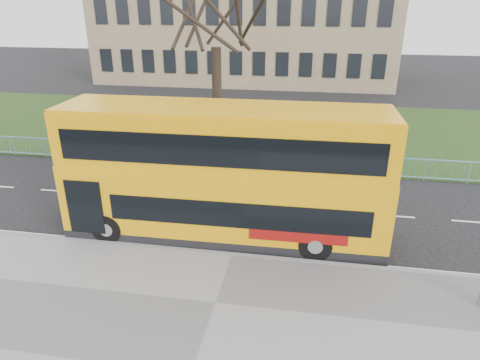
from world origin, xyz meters
name	(u,v)px	position (x,y,z in m)	size (l,w,h in m)	color
ground	(239,234)	(0.00, 0.00, 0.00)	(120.00, 120.00, 0.00)	black
kerb	(232,255)	(0.00, -1.55, 0.07)	(80.00, 0.20, 0.14)	gray
grass_verge	(275,129)	(0.00, 14.30, 0.04)	(80.00, 15.40, 0.08)	#1D3915
guard_railing	(261,160)	(0.00, 6.60, 0.55)	(40.00, 0.12, 1.10)	#7AB9DA
bare_tree	(216,26)	(-3.00, 10.00, 6.81)	(9.43, 9.43, 13.46)	black
civic_building	(248,11)	(-5.00, 35.00, 7.00)	(30.00, 15.00, 14.00)	#8A6F57
yellow_bus	(224,171)	(-0.54, -0.05, 2.57)	(11.46, 2.88, 4.79)	#F8A80A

